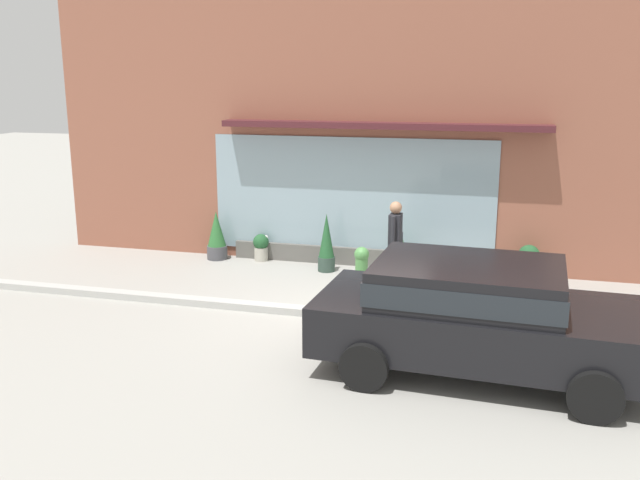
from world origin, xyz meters
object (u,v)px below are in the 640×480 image
(parked_car_black, at_px, (477,311))
(potted_plant_window_center, at_px, (528,261))
(potted_plant_window_right, at_px, (397,249))
(potted_plant_doorstep, at_px, (326,244))
(potted_plant_corner_tall, at_px, (261,246))
(fire_hydrant, at_px, (361,272))
(pedestrian_with_handbag, at_px, (395,239))
(potted_plant_window_left, at_px, (217,236))

(parked_car_black, xyz_separation_m, potted_plant_window_center, (0.78, 4.45, -0.46))
(potted_plant_window_right, xyz_separation_m, potted_plant_doorstep, (-1.41, 0.02, 0.01))
(potted_plant_doorstep, bearing_deg, potted_plant_corner_tall, 164.70)
(potted_plant_window_center, bearing_deg, potted_plant_doorstep, -175.45)
(parked_car_black, height_order, potted_plant_window_center, parked_car_black)
(parked_car_black, xyz_separation_m, potted_plant_doorstep, (-3.05, 4.14, -0.28))
(fire_hydrant, distance_m, pedestrian_with_handbag, 0.89)
(pedestrian_with_handbag, relative_size, potted_plant_window_right, 1.42)
(parked_car_black, distance_m, potted_plant_window_center, 4.54)
(potted_plant_corner_tall, relative_size, potted_plant_doorstep, 0.49)
(fire_hydrant, xyz_separation_m, potted_plant_window_center, (2.84, 1.74, -0.08))
(pedestrian_with_handbag, height_order, potted_plant_doorstep, pedestrian_with_handbag)
(potted_plant_window_center, distance_m, potted_plant_doorstep, 3.85)
(potted_plant_corner_tall, distance_m, potted_plant_window_left, 0.97)
(fire_hydrant, height_order, potted_plant_corner_tall, fire_hydrant)
(fire_hydrant, distance_m, potted_plant_window_left, 3.87)
(fire_hydrant, bearing_deg, pedestrian_with_handbag, 47.99)
(potted_plant_window_left, relative_size, potted_plant_doorstep, 0.88)
(parked_car_black, height_order, potted_plant_doorstep, parked_car_black)
(potted_plant_corner_tall, bearing_deg, fire_hydrant, -36.41)
(potted_plant_corner_tall, bearing_deg, potted_plant_window_right, -8.51)
(pedestrian_with_handbag, relative_size, potted_plant_window_left, 1.59)
(pedestrian_with_handbag, xyz_separation_m, potted_plant_window_right, (-0.08, 0.86, -0.40))
(parked_car_black, bearing_deg, potted_plant_window_left, 144.06)
(potted_plant_window_right, relative_size, potted_plant_doorstep, 0.99)
(fire_hydrant, height_order, pedestrian_with_handbag, pedestrian_with_handbag)
(fire_hydrant, bearing_deg, potted_plant_window_center, 31.50)
(pedestrian_with_handbag, relative_size, potted_plant_window_center, 2.33)
(potted_plant_window_right, bearing_deg, potted_plant_window_center, 7.69)
(fire_hydrant, distance_m, potted_plant_corner_tall, 3.12)
(fire_hydrant, bearing_deg, potted_plant_doorstep, 124.70)
(potted_plant_window_right, distance_m, potted_plant_doorstep, 1.41)
(fire_hydrant, distance_m, potted_plant_window_center, 3.33)
(potted_plant_window_right, xyz_separation_m, potted_plant_corner_tall, (-2.92, 0.44, -0.24))
(potted_plant_window_right, distance_m, potted_plant_window_left, 3.88)
(fire_hydrant, relative_size, potted_plant_window_right, 0.78)
(potted_plant_window_center, distance_m, potted_plant_window_left, 6.30)
(potted_plant_window_left, bearing_deg, potted_plant_window_center, -0.01)
(fire_hydrant, xyz_separation_m, potted_plant_window_right, (0.41, 1.41, 0.09))
(potted_plant_window_center, height_order, potted_plant_doorstep, potted_plant_doorstep)
(potted_plant_corner_tall, bearing_deg, parked_car_black, -44.94)
(potted_plant_window_right, relative_size, potted_plant_corner_tall, 2.03)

